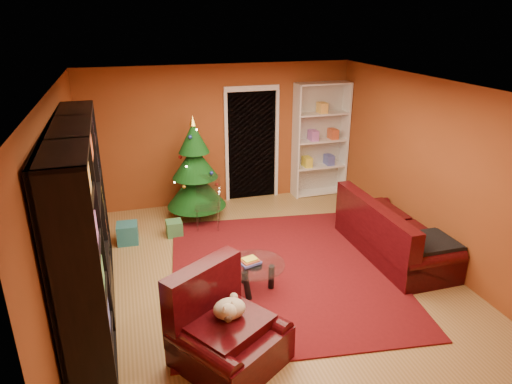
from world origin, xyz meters
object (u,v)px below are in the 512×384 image
object	(u,v)px
media_unit	(83,226)
dog	(229,309)
gift_box_red	(192,201)
armchair	(230,329)
christmas_tree	(195,170)
gift_box_teal	(128,233)
coffee_table	(255,277)
white_bookshelf	(320,140)
rug	(282,270)
gift_box_green	(174,228)
sofa	(395,228)
acrylic_chair	(208,206)

from	to	relation	value
media_unit	dog	size ratio (longest dim) A/B	7.58
gift_box_red	armchair	bearing A→B (deg)	-93.41
christmas_tree	armchair	xyz separation A→B (m)	(-0.27, -3.76, -0.49)
gift_box_teal	coffee_table	bearing A→B (deg)	-50.37
media_unit	white_bookshelf	size ratio (longest dim) A/B	1.33
dog	coffee_table	world-z (taller)	dog
rug	coffee_table	distance (m)	0.66
gift_box_teal	white_bookshelf	world-z (taller)	white_bookshelf
media_unit	gift_box_teal	distance (m)	2.07
christmas_tree	gift_box_green	distance (m)	1.11
coffee_table	gift_box_red	bearing A→B (deg)	96.68
media_unit	armchair	bearing A→B (deg)	-44.89
white_bookshelf	dog	size ratio (longest dim) A/B	5.70
gift_box_red	coffee_table	size ratio (longest dim) A/B	0.28
gift_box_red	white_bookshelf	xyz separation A→B (m)	(2.58, -0.02, 1.00)
dog	christmas_tree	bearing A→B (deg)	52.90
rug	gift_box_red	bearing A→B (deg)	107.98
sofa	dog	bearing A→B (deg)	117.12
acrylic_chair	gift_box_teal	bearing A→B (deg)	-158.14
gift_box_teal	dog	xyz separation A→B (m)	(0.97, -3.02, 0.45)
dog	sofa	xyz separation A→B (m)	(2.89, 1.49, -0.17)
christmas_tree	coffee_table	distance (m)	2.67
rug	gift_box_red	size ratio (longest dim) A/B	16.45
gift_box_teal	armchair	distance (m)	3.24
acrylic_chair	media_unit	bearing A→B (deg)	-117.75
gift_box_green	acrylic_chair	bearing A→B (deg)	10.90
gift_box_green	armchair	size ratio (longest dim) A/B	0.24
media_unit	coffee_table	bearing A→B (deg)	-4.93
gift_box_red	dog	bearing A→B (deg)	-93.26
armchair	gift_box_green	bearing A→B (deg)	60.76
gift_box_teal	gift_box_red	xyz separation A→B (m)	(1.21, 1.16, -0.05)
sofa	acrylic_chair	size ratio (longest dim) A/B	2.53
rug	gift_box_red	distance (m)	2.83
dog	sofa	distance (m)	3.25
gift_box_green	coffee_table	world-z (taller)	coffee_table
gift_box_green	white_bookshelf	xyz separation A→B (m)	(3.04, 1.10, 0.98)
gift_box_teal	gift_box_green	bearing A→B (deg)	3.43
media_unit	gift_box_red	xyz separation A→B (m)	(1.65, 2.93, -1.05)
christmas_tree	acrylic_chair	world-z (taller)	christmas_tree
acrylic_chair	armchair	bearing A→B (deg)	-81.69
sofa	coffee_table	size ratio (longest dim) A/B	2.59
white_bookshelf	armchair	xyz separation A→B (m)	(-2.83, -4.23, -0.70)
gift_box_red	rug	bearing A→B (deg)	-72.02
rug	dog	xyz separation A→B (m)	(-1.11, -1.50, 0.60)
media_unit	coffee_table	size ratio (longest dim) A/B	3.82
armchair	christmas_tree	bearing A→B (deg)	52.76
gift_box_red	dog	distance (m)	4.22
rug	gift_box_green	size ratio (longest dim) A/B	14.17
rug	white_bookshelf	bearing A→B (deg)	57.41
armchair	acrylic_chair	bearing A→B (deg)	50.16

